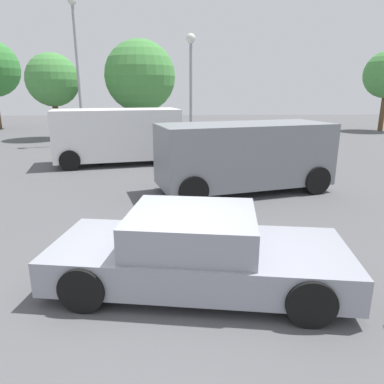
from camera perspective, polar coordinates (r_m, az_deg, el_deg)
The scene contains 9 objects.
ground_plane at distance 5.54m, azimuth -2.46°, elevation -15.11°, with size 80.00×80.00×0.00m, color #515154.
sedan_foreground at distance 5.39m, azimuth 0.79°, elevation -9.52°, with size 4.56×2.40×1.16m.
van_white at distance 14.81m, azimuth -11.89°, elevation 9.01°, with size 5.20×3.10×2.16m.
suv_dark at distance 10.43m, azimuth 8.27°, elevation 5.93°, with size 5.24×3.21×1.97m.
pedestrian at distance 13.12m, azimuth 17.70°, elevation 7.11°, with size 0.32×0.56×1.71m.
light_post_near at distance 17.82m, azimuth -0.19°, elevation 18.80°, with size 0.44×0.44×5.42m.
light_post_mid at distance 20.41m, azimuth -18.07°, elevation 20.90°, with size 0.44×0.44×7.37m.
tree_back_right at distance 23.66m, azimuth -21.43°, elevation 16.31°, with size 3.10×3.10×5.03m.
tree_far_right at distance 23.58m, azimuth -8.31°, elevation 17.85°, with size 4.39×4.39×5.94m.
Camera 1 is at (-0.01, -4.75, 2.85)m, focal length 33.32 mm.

